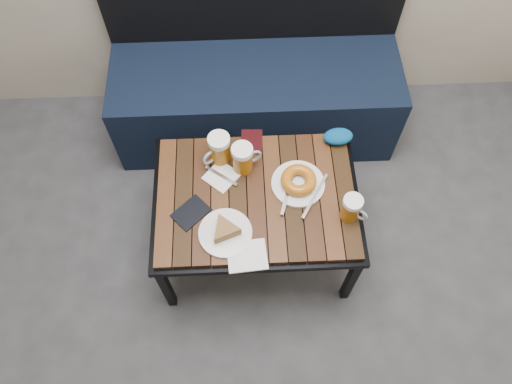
{
  "coord_description": "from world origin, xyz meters",
  "views": [
    {
      "loc": [
        0.12,
        0.1,
        2.23
      ],
      "look_at": [
        0.16,
        1.05,
        0.5
      ],
      "focal_mm": 35.0,
      "sensor_mm": 36.0,
      "label": 1
    }
  ],
  "objects_px": {
    "bench": "(256,91)",
    "passport_burgundy": "(252,142)",
    "cafe_table": "(256,200)",
    "beer_mug_centre": "(243,158)",
    "beer_mug_right": "(352,208)",
    "plate_bagel": "(298,182)",
    "knit_pouch": "(338,137)",
    "plate_pie": "(225,231)",
    "beer_mug_left": "(219,149)",
    "passport_navy": "(191,213)"
  },
  "relations": [
    {
      "from": "beer_mug_centre",
      "to": "cafe_table",
      "type": "bearing_deg",
      "value": -90.88
    },
    {
      "from": "cafe_table",
      "to": "passport_burgundy",
      "type": "xyz_separation_m",
      "value": [
        -0.01,
        0.26,
        0.05
      ]
    },
    {
      "from": "bench",
      "to": "plate_bagel",
      "type": "bearing_deg",
      "value": -77.9
    },
    {
      "from": "bench",
      "to": "knit_pouch",
      "type": "height_order",
      "value": "bench"
    },
    {
      "from": "plate_bagel",
      "to": "passport_burgundy",
      "type": "relative_size",
      "value": 2.17
    },
    {
      "from": "beer_mug_right",
      "to": "passport_burgundy",
      "type": "height_order",
      "value": "beer_mug_right"
    },
    {
      "from": "beer_mug_centre",
      "to": "passport_burgundy",
      "type": "relative_size",
      "value": 1.12
    },
    {
      "from": "bench",
      "to": "passport_burgundy",
      "type": "distance_m",
      "value": 0.49
    },
    {
      "from": "beer_mug_centre",
      "to": "beer_mug_right",
      "type": "distance_m",
      "value": 0.47
    },
    {
      "from": "passport_burgundy",
      "to": "beer_mug_right",
      "type": "bearing_deg",
      "value": -42.04
    },
    {
      "from": "cafe_table",
      "to": "knit_pouch",
      "type": "distance_m",
      "value": 0.45
    },
    {
      "from": "beer_mug_right",
      "to": "beer_mug_left",
      "type": "bearing_deg",
      "value": -173.65
    },
    {
      "from": "bench",
      "to": "cafe_table",
      "type": "xyz_separation_m",
      "value": [
        -0.03,
        -0.71,
        0.16
      ]
    },
    {
      "from": "bench",
      "to": "beer_mug_centre",
      "type": "bearing_deg",
      "value": -97.52
    },
    {
      "from": "beer_mug_left",
      "to": "knit_pouch",
      "type": "distance_m",
      "value": 0.51
    },
    {
      "from": "plate_bagel",
      "to": "bench",
      "type": "bearing_deg",
      "value": 102.1
    },
    {
      "from": "bench",
      "to": "beer_mug_centre",
      "type": "relative_size",
      "value": 10.01
    },
    {
      "from": "cafe_table",
      "to": "beer_mug_centre",
      "type": "height_order",
      "value": "beer_mug_centre"
    },
    {
      "from": "cafe_table",
      "to": "passport_burgundy",
      "type": "bearing_deg",
      "value": 91.4
    },
    {
      "from": "beer_mug_centre",
      "to": "knit_pouch",
      "type": "height_order",
      "value": "beer_mug_centre"
    },
    {
      "from": "bench",
      "to": "knit_pouch",
      "type": "relative_size",
      "value": 11.06
    },
    {
      "from": "plate_bagel",
      "to": "knit_pouch",
      "type": "height_order",
      "value": "plate_bagel"
    },
    {
      "from": "beer_mug_left",
      "to": "passport_burgundy",
      "type": "height_order",
      "value": "beer_mug_left"
    },
    {
      "from": "beer_mug_right",
      "to": "passport_navy",
      "type": "distance_m",
      "value": 0.63
    },
    {
      "from": "plate_pie",
      "to": "passport_navy",
      "type": "height_order",
      "value": "plate_pie"
    },
    {
      "from": "beer_mug_left",
      "to": "knit_pouch",
      "type": "xyz_separation_m",
      "value": [
        0.5,
        0.07,
        -0.05
      ]
    },
    {
      "from": "beer_mug_left",
      "to": "bench",
      "type": "bearing_deg",
      "value": -146.03
    },
    {
      "from": "beer_mug_left",
      "to": "cafe_table",
      "type": "bearing_deg",
      "value": 90.08
    },
    {
      "from": "beer_mug_centre",
      "to": "plate_pie",
      "type": "xyz_separation_m",
      "value": [
        -0.08,
        -0.3,
        -0.05
      ]
    },
    {
      "from": "passport_navy",
      "to": "knit_pouch",
      "type": "xyz_separation_m",
      "value": [
        0.62,
        0.32,
        0.02
      ]
    },
    {
      "from": "plate_bagel",
      "to": "beer_mug_centre",
      "type": "bearing_deg",
      "value": 156.88
    },
    {
      "from": "knit_pouch",
      "to": "bench",
      "type": "bearing_deg",
      "value": 125.98
    },
    {
      "from": "plate_pie",
      "to": "passport_navy",
      "type": "bearing_deg",
      "value": 144.64
    },
    {
      "from": "beer_mug_centre",
      "to": "beer_mug_right",
      "type": "xyz_separation_m",
      "value": [
        0.41,
        -0.24,
        -0.01
      ]
    },
    {
      "from": "beer_mug_right",
      "to": "plate_bagel",
      "type": "bearing_deg",
      "value": 178.27
    },
    {
      "from": "beer_mug_right",
      "to": "plate_pie",
      "type": "distance_m",
      "value": 0.49
    },
    {
      "from": "passport_burgundy",
      "to": "knit_pouch",
      "type": "distance_m",
      "value": 0.37
    },
    {
      "from": "beer_mug_right",
      "to": "passport_navy",
      "type": "relative_size",
      "value": 0.9
    },
    {
      "from": "knit_pouch",
      "to": "beer_mug_centre",
      "type": "bearing_deg",
      "value": -163.66
    },
    {
      "from": "cafe_table",
      "to": "beer_mug_right",
      "type": "relative_size",
      "value": 6.83
    },
    {
      "from": "cafe_table",
      "to": "plate_bagel",
      "type": "height_order",
      "value": "plate_bagel"
    },
    {
      "from": "cafe_table",
      "to": "passport_navy",
      "type": "distance_m",
      "value": 0.27
    },
    {
      "from": "beer_mug_left",
      "to": "plate_bagel",
      "type": "xyz_separation_m",
      "value": [
        0.31,
        -0.14,
        -0.05
      ]
    },
    {
      "from": "bench",
      "to": "passport_burgundy",
      "type": "relative_size",
      "value": 11.17
    },
    {
      "from": "knit_pouch",
      "to": "plate_pie",
      "type": "bearing_deg",
      "value": -139.35
    },
    {
      "from": "plate_bagel",
      "to": "passport_burgundy",
      "type": "height_order",
      "value": "plate_bagel"
    },
    {
      "from": "beer_mug_left",
      "to": "beer_mug_centre",
      "type": "height_order",
      "value": "beer_mug_left"
    },
    {
      "from": "beer_mug_centre",
      "to": "plate_pie",
      "type": "bearing_deg",
      "value": -124.74
    },
    {
      "from": "beer_mug_left",
      "to": "beer_mug_centre",
      "type": "bearing_deg",
      "value": 115.89
    },
    {
      "from": "beer_mug_centre",
      "to": "passport_navy",
      "type": "distance_m",
      "value": 0.3
    }
  ]
}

